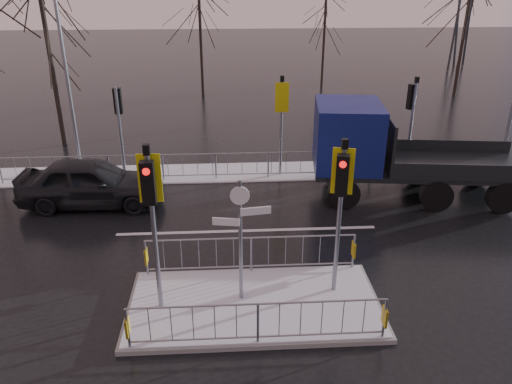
{
  "coord_description": "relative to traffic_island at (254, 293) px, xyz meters",
  "views": [
    {
      "loc": [
        -0.55,
        -9.75,
        7.43
      ],
      "look_at": [
        0.21,
        2.72,
        1.8
      ],
      "focal_mm": 35.0,
      "sensor_mm": 36.0,
      "label": 1
    }
  ],
  "objects": [
    {
      "name": "flatbed_truck",
      "position": [
        4.58,
        6.2,
        1.37
      ],
      "size": [
        7.41,
        3.44,
        3.31
      ],
      "color": "black",
      "rests_on": "ground"
    },
    {
      "name": "lane_markings",
      "position": [
        0.01,
        -0.34,
        -0.39
      ],
      "size": [
        8.0,
        11.38,
        0.01
      ],
      "color": "silver",
      "rests_on": "ground"
    },
    {
      "name": "tree_far_c",
      "position": [
        14.01,
        20.99,
        4.76
      ],
      "size": [
        4.0,
        4.0,
        7.55
      ],
      "color": "black",
      "rests_on": "ground"
    },
    {
      "name": "tree_far_a",
      "position": [
        -1.99,
        21.99,
        4.43
      ],
      "size": [
        3.75,
        3.75,
        7.08
      ],
      "color": "black",
      "rests_on": "ground"
    },
    {
      "name": "snow_verge",
      "position": [
        0.01,
        8.59,
        -0.37
      ],
      "size": [
        30.0,
        2.0,
        0.04
      ],
      "primitive_type": "cube",
      "color": "white",
      "rests_on": "ground"
    },
    {
      "name": "tree_near_b",
      "position": [
        -7.99,
        12.49,
        4.76
      ],
      "size": [
        4.0,
        4.0,
        7.55
      ],
      "color": "black",
      "rests_on": "ground"
    },
    {
      "name": "car_far_lane",
      "position": [
        -5.16,
        6.02,
        0.43
      ],
      "size": [
        4.84,
        2.05,
        1.63
      ],
      "primitive_type": "imported",
      "rotation": [
        0.0,
        0.0,
        1.54
      ],
      "color": "black",
      "rests_on": "ground"
    },
    {
      "name": "street_lamp_left",
      "position": [
        -6.42,
        9.49,
        4.1
      ],
      "size": [
        1.25,
        0.18,
        8.2
      ],
      "color": "gray",
      "rests_on": "ground"
    },
    {
      "name": "far_kerb_fixtures",
      "position": [
        0.31,
        8.08,
        0.63
      ],
      "size": [
        18.0,
        0.65,
        3.83
      ],
      "color": "gray",
      "rests_on": "ground"
    },
    {
      "name": "traffic_island",
      "position": [
        0.0,
        0.0,
        0.0
      ],
      "size": [
        6.0,
        3.04,
        4.15
      ],
      "color": "slate",
      "rests_on": "ground"
    },
    {
      "name": "tree_far_b",
      "position": [
        6.01,
        23.99,
        3.79
      ],
      "size": [
        3.25,
        3.25,
        6.14
      ],
      "color": "black",
      "rests_on": "ground"
    },
    {
      "name": "ground",
      "position": [
        0.01,
        -0.01,
        -0.39
      ],
      "size": [
        120.0,
        120.0,
        0.0
      ],
      "primitive_type": "plane",
      "color": "black",
      "rests_on": "ground"
    }
  ]
}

